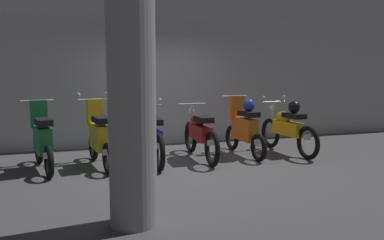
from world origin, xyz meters
name	(u,v)px	position (x,y,z in m)	size (l,w,h in m)	color
ground_plane	(182,165)	(0.00, 0.00, 0.00)	(80.00, 80.00, 0.00)	#4C4C4F
back_wall	(154,82)	(0.00, 2.26, 1.42)	(16.00, 0.30, 2.84)	#ADADB2
motorbike_slot_0	(42,140)	(-2.36, 0.38, 0.52)	(0.56, 1.67, 1.18)	black
motorbike_slot_1	(99,137)	(-1.42, 0.36, 0.53)	(0.59, 1.68, 1.29)	black
motorbike_slot_2	(152,136)	(-0.47, 0.35, 0.49)	(0.59, 1.95, 1.15)	black
motorbike_slot_3	(200,134)	(0.47, 0.37, 0.49)	(0.56, 1.95, 1.03)	black
motorbike_slot_4	(244,127)	(1.41, 0.41, 0.57)	(0.56, 1.68, 1.18)	black
motorbike_slot_5	(288,128)	(2.35, 0.32, 0.53)	(0.59, 1.95, 1.15)	black
support_pillar	(132,97)	(-1.32, -2.54, 1.42)	(0.52, 0.52, 2.84)	gray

